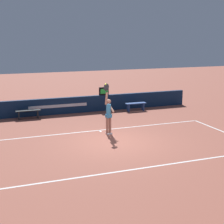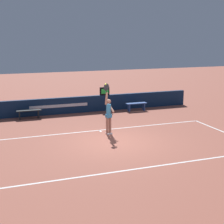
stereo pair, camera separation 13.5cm
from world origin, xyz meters
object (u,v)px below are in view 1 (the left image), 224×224
Objects in this scene: speed_display at (104,91)px; courtside_bench_near at (28,112)px; tennis_player at (108,113)px; tennis_ball at (106,84)px; courtside_bench_far at (136,105)px.

courtside_bench_near is (-4.70, -0.57, -0.85)m from speed_display.
tennis_player is 34.84× the size of tennis_ball.
courtside_bench_far is at bearing -1.91° from courtside_bench_near.
tennis_player is at bearing -106.74° from speed_display.
speed_display is 2.15m from courtside_bench_far.
speed_display is at bearing 6.89° from courtside_bench_near.
tennis_ball is at bearing -129.07° from courtside_bench_far.
courtside_bench_far is (3.48, 4.29, -2.03)m from tennis_ball.
speed_display reaches higher than courtside_bench_far.
tennis_ball is (-1.67, -5.08, 1.18)m from speed_display.
tennis_player reaches higher than tennis_ball.
tennis_ball is 0.05× the size of courtside_bench_far.
speed_display is 5.47m from tennis_ball.
tennis_ball is at bearing -108.20° from speed_display.
tennis_ball is 5.80m from courtside_bench_near.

